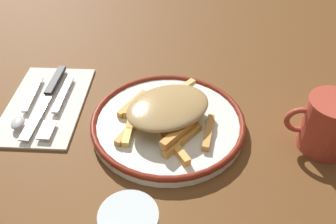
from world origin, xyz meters
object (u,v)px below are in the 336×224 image
Objects in this scene: fork at (58,105)px; fries_heap at (166,112)px; napkin at (46,103)px; spoon at (24,111)px; knife at (48,93)px; coffee_mug at (328,124)px; plate at (168,123)px.

fries_heap is at bearing 171.60° from fork.
spoon reaches higher than napkin.
coffee_mug is (-0.49, 0.07, 0.03)m from knife.
knife is 0.06m from spoon.
coffee_mug is (-0.51, 0.02, 0.03)m from spoon.
plate is at bearing 179.63° from spoon.
plate is at bearing -119.68° from fries_heap.
spoon is (0.25, -0.01, -0.03)m from fries_heap.
fork is (0.20, -0.03, -0.03)m from fries_heap.
knife is 1.88× the size of coffee_mug.
fork reaches higher than napkin.
knife is (0.23, -0.06, 0.00)m from plate.
plate is 2.36× the size of coffee_mug.
coffee_mug reaches higher than fries_heap.
fork is at bearing -6.82° from plate.
plate reaches higher than fork.
spoon is at bearing 65.22° from knife.
fork is (0.20, -0.02, 0.00)m from plate.
spoon is at bearing -0.37° from plate.
fork is at bearing -157.12° from spoon.
spoon is at bearing -1.80° from coffee_mug.
fries_heap is at bearing -2.03° from coffee_mug.
napkin is at bearing -23.20° from fork.
napkin is 2.05× the size of coffee_mug.
plate is 1.26× the size of knife.
knife is 1.38× the size of spoon.
fork is 1.58× the size of coffee_mug.
spoon reaches higher than knife.
knife is (0.00, -0.02, 0.01)m from napkin.
plate is at bearing -3.23° from coffee_mug.
fork is at bearing -8.40° from fries_heap.
spoon is at bearing -1.56° from fries_heap.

